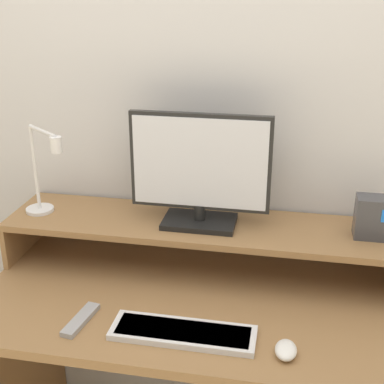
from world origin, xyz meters
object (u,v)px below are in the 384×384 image
(mouse, at_px, (286,350))
(remote_control, at_px, (81,320))
(monitor, at_px, (200,171))
(desk_lamp, at_px, (43,178))
(keyboard, at_px, (183,333))
(router_dock, at_px, (371,217))

(mouse, distance_m, remote_control, 0.59)
(monitor, relative_size, remote_control, 2.75)
(monitor, relative_size, desk_lamp, 1.45)
(mouse, relative_size, remote_control, 0.51)
(desk_lamp, distance_m, keyboard, 0.71)
(keyboard, bearing_deg, monitor, 93.36)
(desk_lamp, distance_m, remote_control, 0.51)
(desk_lamp, relative_size, keyboard, 0.77)
(mouse, bearing_deg, monitor, 126.72)
(router_dock, bearing_deg, desk_lamp, -177.46)
(router_dock, relative_size, keyboard, 0.33)
(keyboard, xyz_separation_m, mouse, (0.28, -0.03, 0.01))
(monitor, distance_m, mouse, 0.61)
(keyboard, height_order, mouse, mouse)
(remote_control, bearing_deg, monitor, 53.08)
(monitor, height_order, desk_lamp, monitor)
(router_dock, bearing_deg, monitor, -178.96)
(monitor, bearing_deg, keyboard, -86.64)
(desk_lamp, height_order, mouse, desk_lamp)
(router_dock, height_order, keyboard, router_dock)
(monitor, bearing_deg, remote_control, -126.92)
(desk_lamp, xyz_separation_m, remote_control, (0.24, -0.34, -0.30))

